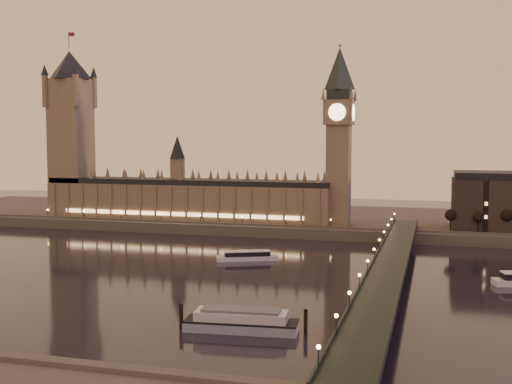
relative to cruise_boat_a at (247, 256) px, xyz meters
The scene contains 11 objects.
ground 42.15m from the cruise_boat_a, 126.27° to the right, with size 700.00×700.00×0.00m, color black.
far_embankment 131.15m from the cruise_boat_a, 87.77° to the left, with size 560.00×130.00×6.00m, color #423D35.
palace_of_westminster 110.43m from the cruise_boat_a, 126.76° to the left, with size 180.00×26.62×52.00m.
victoria_tower 180.68m from the cruise_boat_a, 149.01° to the left, with size 31.68×31.68×118.00m.
big_ben 110.73m from the cruise_boat_a, 71.52° to the left, with size 17.68×17.68×104.00m.
westminster_bridge 74.93m from the cruise_boat_a, 26.97° to the right, with size 13.20×260.00×15.30m.
bare_tree_0 118.20m from the cruise_boat_a, 39.68° to the left, with size 5.57×5.57×11.33m.
bare_tree_1 129.48m from the cruise_boat_a, 35.61° to the left, with size 5.57×5.57×11.33m.
bare_tree_2 141.32m from the cruise_boat_a, 32.22° to the left, with size 5.57×5.57×11.33m.
cruise_boat_a is the anchor object (origin of this frame).
moored_barge 108.78m from the cruise_boat_a, 74.36° to the right, with size 38.46×12.62×7.08m.
Camera 1 is at (108.54, -247.00, 56.61)m, focal length 45.00 mm.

